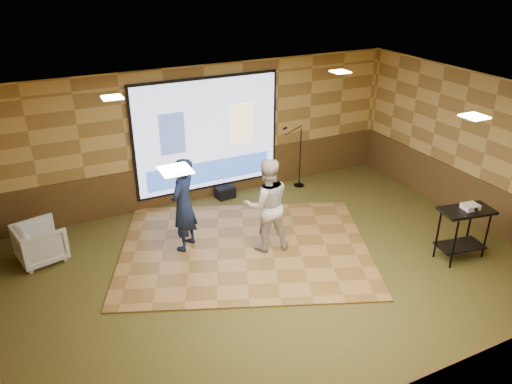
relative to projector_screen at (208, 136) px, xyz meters
name	(u,v)px	position (x,y,z in m)	size (l,w,h in m)	color
ground	(282,275)	(0.00, -3.44, -1.47)	(9.00, 9.00, 0.00)	#2E391A
room_shell	(285,164)	(0.00, -3.44, 0.62)	(9.04, 7.04, 3.02)	tan
wainscot_back	(209,177)	(0.00, 0.04, -1.00)	(9.00, 0.04, 0.95)	#482F18
wainscot_right	(474,200)	(4.48, -3.44, -1.00)	(0.04, 7.00, 0.95)	#482F18
projector_screen	(208,136)	(0.00, 0.00, 0.00)	(3.32, 0.06, 2.52)	black
downlight_nw	(112,97)	(-2.20, -1.64, 1.50)	(0.32, 0.32, 0.02)	#FFE7BF
downlight_ne	(340,72)	(2.20, -1.64, 1.50)	(0.32, 0.32, 0.02)	#FFE7BF
downlight_sw	(176,170)	(-2.20, -4.94, 1.50)	(0.32, 0.32, 0.02)	#FFE7BF
downlight_se	(474,117)	(2.20, -4.94, 1.50)	(0.32, 0.32, 0.02)	#FFE7BF
dance_floor	(245,248)	(-0.23, -2.38, -1.46)	(4.61, 3.51, 0.03)	#A6753C
player_left	(183,205)	(-1.22, -1.87, -0.55)	(0.65, 0.43, 1.79)	#141F3F
player_right	(267,205)	(0.14, -2.54, -0.55)	(0.87, 0.68, 1.78)	beige
av_table	(464,224)	(3.18, -4.36, -0.78)	(0.94, 0.49, 0.99)	black
projector	(470,207)	(3.24, -4.36, -0.44)	(0.27, 0.23, 0.09)	silver
mic_stand	(298,167)	(2.09, -0.36, -0.98)	(0.60, 0.25, 1.54)	black
banquet_chair	(40,243)	(-3.69, -1.10, -1.11)	(0.77, 0.79, 0.72)	gray
duffel_bag	(225,192)	(0.30, -0.19, -1.35)	(0.42, 0.28, 0.26)	black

